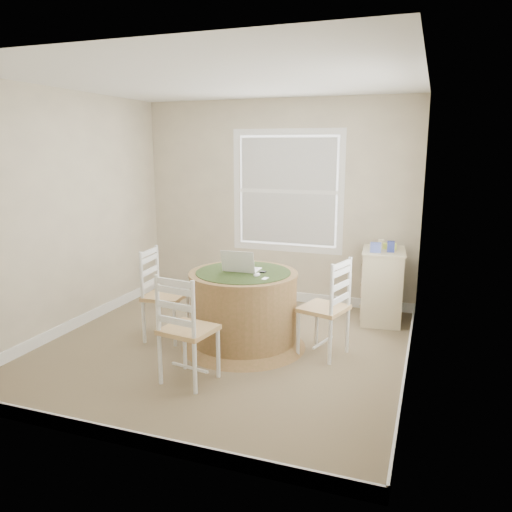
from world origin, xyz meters
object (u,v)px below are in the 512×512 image
(corner_chest, at_px, (382,286))
(round_table, at_px, (243,306))
(chair_left, at_px, (166,295))
(chair_near, at_px, (189,329))
(chair_right, at_px, (324,308))
(laptop, at_px, (241,268))

(corner_chest, bearing_deg, round_table, -140.06)
(round_table, relative_size, chair_left, 1.34)
(chair_near, height_order, corner_chest, chair_near)
(round_table, bearing_deg, corner_chest, 49.56)
(chair_left, bearing_deg, round_table, -89.96)
(round_table, xyz_separation_m, chair_right, (0.81, 0.07, 0.05))
(round_table, bearing_deg, chair_right, 8.93)
(chair_near, xyz_separation_m, corner_chest, (1.40, 2.15, -0.05))
(round_table, relative_size, chair_near, 1.34)
(chair_near, distance_m, corner_chest, 2.56)
(corner_chest, bearing_deg, chair_right, -115.40)
(chair_right, height_order, corner_chest, chair_right)
(chair_near, bearing_deg, corner_chest, -113.61)
(chair_near, height_order, laptop, laptop)
(chair_left, height_order, laptop, laptop)
(chair_near, relative_size, chair_right, 1.00)
(chair_left, distance_m, corner_chest, 2.48)
(round_table, xyz_separation_m, chair_near, (-0.16, -0.89, 0.05))
(laptop, bearing_deg, corner_chest, -138.46)
(chair_left, xyz_separation_m, laptop, (0.81, 0.12, 0.34))
(laptop, bearing_deg, round_table, 128.94)
(chair_left, bearing_deg, laptop, -86.72)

